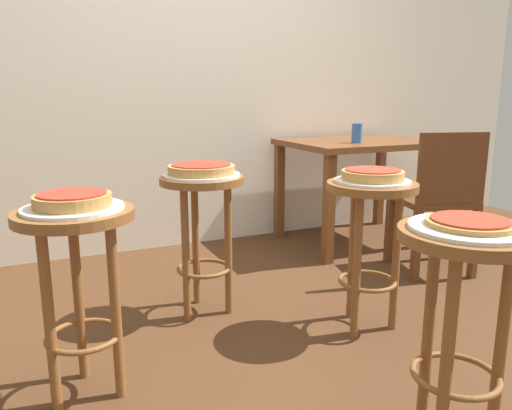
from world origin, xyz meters
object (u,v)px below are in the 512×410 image
(cup_near_edge, at_px, (357,133))
(pizza_rear, at_px, (201,169))
(serving_plate_rear, at_px, (202,175))
(wooden_chair, at_px, (439,197))
(stool_leftside, at_px, (370,221))
(stool_foreground, at_px, (464,288))
(stool_rear, at_px, (202,212))
(stool_middle, at_px, (78,260))
(pizza_leftside, at_px, (373,175))
(dining_table, at_px, (359,156))
(serving_plate_middle, at_px, (73,208))
(serving_plate_foreground, at_px, (469,228))
(pizza_foreground, at_px, (470,222))
(serving_plate_leftside, at_px, (372,181))
(pizza_middle, at_px, (73,200))

(cup_near_edge, bearing_deg, pizza_rear, -156.30)
(serving_plate_rear, height_order, cup_near_edge, cup_near_edge)
(pizza_rear, bearing_deg, wooden_chair, -1.87)
(wooden_chair, bearing_deg, stool_leftside, -152.54)
(stool_foreground, xyz_separation_m, stool_rear, (-0.39, 1.21, 0.00))
(stool_middle, xyz_separation_m, pizza_leftside, (1.23, 0.02, 0.21))
(pizza_leftside, height_order, wooden_chair, wooden_chair)
(stool_foreground, distance_m, dining_table, 2.17)
(stool_foreground, relative_size, serving_plate_middle, 2.06)
(stool_middle, relative_size, pizza_leftside, 2.54)
(serving_plate_middle, bearing_deg, pizza_leftside, 0.98)
(serving_plate_foreground, relative_size, serving_plate_middle, 1.02)
(pizza_foreground, xyz_separation_m, dining_table, (1.01, 1.92, -0.07))
(serving_plate_rear, bearing_deg, wooden_chair, -1.87)
(stool_foreground, xyz_separation_m, serving_plate_rear, (-0.39, 1.21, 0.18))
(stool_middle, height_order, pizza_leftside, pizza_leftside)
(serving_plate_leftside, distance_m, serving_plate_rear, 0.78)
(serving_plate_middle, bearing_deg, dining_table, 30.73)
(serving_plate_middle, distance_m, pizza_leftside, 1.23)
(stool_foreground, bearing_deg, dining_table, 62.15)
(wooden_chair, bearing_deg, stool_foreground, -131.72)
(pizza_middle, distance_m, wooden_chair, 2.09)
(pizza_rear, distance_m, dining_table, 1.57)
(pizza_leftside, bearing_deg, stool_foreground, -107.25)
(stool_foreground, bearing_deg, pizza_leftside, 72.75)
(serving_plate_middle, bearing_deg, wooden_chair, 12.22)
(serving_plate_leftside, height_order, cup_near_edge, cup_near_edge)
(pizza_foreground, relative_size, serving_plate_rear, 0.68)
(stool_middle, distance_m, serving_plate_rear, 0.80)
(dining_table, xyz_separation_m, wooden_chair, (0.02, -0.75, -0.16))
(wooden_chair, bearing_deg, serving_plate_foreground, -131.72)
(stool_middle, xyz_separation_m, serving_plate_leftside, (1.23, 0.02, 0.18))
(serving_plate_foreground, height_order, cup_near_edge, cup_near_edge)
(serving_plate_middle, xyz_separation_m, stool_leftside, (1.23, 0.02, -0.18))
(stool_middle, bearing_deg, stool_leftside, 0.98)
(stool_foreground, bearing_deg, wooden_chair, 48.28)
(serving_plate_middle, bearing_deg, pizza_foreground, -36.06)
(wooden_chair, bearing_deg, serving_plate_middle, -167.78)
(serving_plate_middle, relative_size, wooden_chair, 0.39)
(serving_plate_rear, bearing_deg, serving_plate_foreground, -72.12)
(stool_middle, relative_size, stool_rear, 1.00)
(pizza_middle, xyz_separation_m, serving_plate_leftside, (1.23, 0.02, -0.03))
(pizza_leftside, bearing_deg, pizza_rear, 143.16)
(pizza_foreground, bearing_deg, stool_middle, 143.94)
(stool_leftside, distance_m, pizza_leftside, 0.21)
(serving_plate_middle, xyz_separation_m, stool_rear, (0.60, 0.49, -0.18))
(pizza_foreground, xyz_separation_m, wooden_chair, (1.04, 1.16, -0.23))
(serving_plate_foreground, bearing_deg, pizza_leftside, 72.75)
(stool_middle, distance_m, stool_leftside, 1.23)
(stool_foreground, height_order, pizza_leftside, pizza_leftside)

